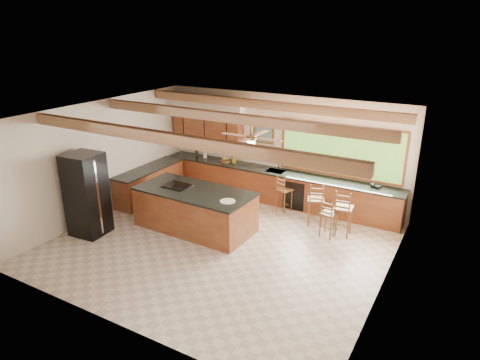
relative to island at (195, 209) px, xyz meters
The scene contains 9 objects.
ground 1.17m from the island, 21.60° to the right, with size 7.20×7.20×0.00m, color beige.
room_shell 1.91m from the island, 17.87° to the left, with size 7.27×6.54×3.02m.
counter_run 2.14m from the island, 85.54° to the left, with size 7.12×3.10×1.26m.
island is the anchor object (origin of this frame).
refrigerator 2.57m from the island, 144.84° to the right, with size 0.83×0.81×2.00m.
bar_stool_a 2.49m from the island, 53.67° to the left, with size 0.46×0.46×1.01m.
bar_stool_b 2.98m from the island, 33.32° to the left, with size 0.52×0.52×1.11m.
bar_stool_c 3.55m from the island, 23.15° to the left, with size 0.45×0.45×1.16m.
bar_stool_d 3.21m from the island, 21.16° to the left, with size 0.40×0.40×0.98m.
Camera 1 is at (4.72, -7.40, 4.77)m, focal length 32.00 mm.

